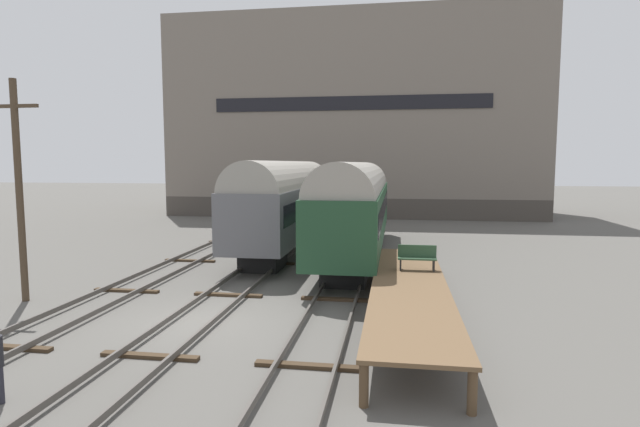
{
  "coord_description": "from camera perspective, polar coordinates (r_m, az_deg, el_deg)",
  "views": [
    {
      "loc": [
        6.14,
        -14.45,
        4.94
      ],
      "look_at": [
        2.04,
        12.31,
        2.2
      ],
      "focal_mm": 28.0,
      "sensor_mm": 36.0,
      "label": 1
    }
  ],
  "objects": [
    {
      "name": "utility_pole",
      "position": [
        20.53,
        -31.16,
        2.57
      ],
      "size": [
        1.8,
        0.24,
        7.85
      ],
      "color": "#473828",
      "rests_on": "ground"
    },
    {
      "name": "station_platform",
      "position": [
        16.68,
        10.19,
        -8.18
      ],
      "size": [
        2.43,
        13.22,
        1.03
      ],
      "color": "brown",
      "rests_on": "ground"
    },
    {
      "name": "train_car_grey",
      "position": [
        28.22,
        -3.88,
        1.56
      ],
      "size": [
        2.96,
        15.46,
        5.06
      ],
      "color": "black",
      "rests_on": "ground"
    },
    {
      "name": "track_right",
      "position": [
        15.36,
        0.59,
        -12.42
      ],
      "size": [
        2.6,
        60.0,
        0.26
      ],
      "color": "#4C4742",
      "rests_on": "ground"
    },
    {
      "name": "warehouse_building",
      "position": [
        50.45,
        4.0,
        10.62
      ],
      "size": [
        34.38,
        12.43,
        18.41
      ],
      "color": "#46403A",
      "rests_on": "ground"
    },
    {
      "name": "ground_plane",
      "position": [
        16.46,
        -13.94,
        -11.86
      ],
      "size": [
        200.0,
        200.0,
        0.0
      ],
      "primitive_type": "plane",
      "color": "#56544F"
    },
    {
      "name": "bench",
      "position": [
        18.71,
        11.03,
        -4.87
      ],
      "size": [
        1.4,
        0.4,
        0.91
      ],
      "color": "#2D4C33",
      "rests_on": "station_platform"
    },
    {
      "name": "track_middle",
      "position": [
        16.42,
        -13.95,
        -11.39
      ],
      "size": [
        2.6,
        60.0,
        0.26
      ],
      "color": "#4C4742",
      "rests_on": "ground"
    },
    {
      "name": "track_left",
      "position": [
        18.34,
        -25.99,
        -9.98
      ],
      "size": [
        2.6,
        60.0,
        0.26
      ],
      "color": "#4C4742",
      "rests_on": "ground"
    },
    {
      "name": "train_car_green",
      "position": [
        26.21,
        4.18,
        1.18
      ],
      "size": [
        2.91,
        17.83,
        4.99
      ],
      "color": "black",
      "rests_on": "ground"
    }
  ]
}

